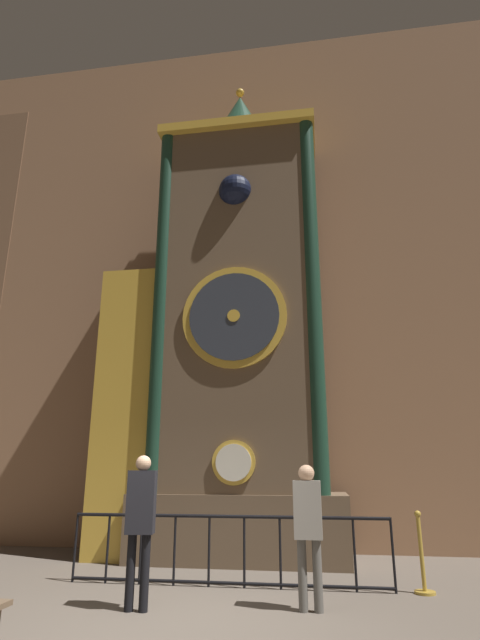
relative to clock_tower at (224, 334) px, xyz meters
The scene contains 7 objects.
ground_plane 5.91m from the clock_tower, 88.02° to the right, with size 28.00×28.00×0.00m, color brown.
cathedral_back_wall 2.42m from the clock_tower, 87.67° to the left, with size 24.00×0.32×12.75m.
clock_tower is the anchor object (origin of this frame).
railing_fence 4.33m from the clock_tower, 77.39° to the right, with size 4.71×0.05×0.97m.
visitor_near 4.77m from the clock_tower, 96.03° to the right, with size 0.37×0.27×1.78m.
visitor_far 4.89m from the clock_tower, 62.07° to the right, with size 0.34×0.22×1.67m.
stanchion_post 5.48m from the clock_tower, 32.57° to the right, with size 0.28×0.28×1.06m.
Camera 1 is at (1.74, -5.79, 1.61)m, focal length 28.00 mm.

